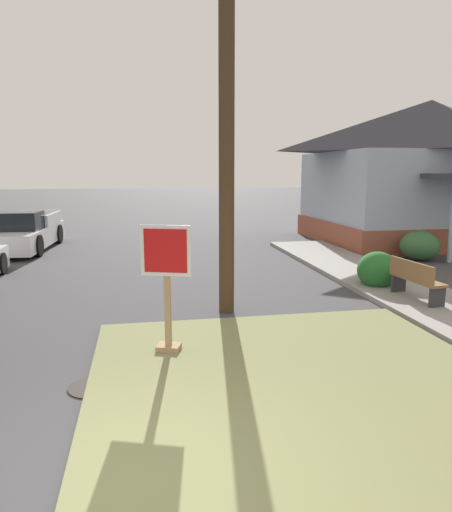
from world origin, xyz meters
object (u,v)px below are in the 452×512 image
Objects in this scene: stop_sign at (167,290)px; manhole_cover at (95,386)px; street_bench at (415,278)px; pickup_truck_white at (22,234)px; utility_pole at (227,72)px.

stop_sign reaches higher than manhole_cover.
street_bench is at bearing 23.38° from manhole_cover.
pickup_truck_white is at bearing 113.28° from stop_sign.
street_bench is (5.46, 1.88, -0.48)m from stop_sign.
stop_sign is at bearing -161.02° from street_bench.
stop_sign is 4.43m from utility_pole.
stop_sign is at bearing -66.72° from pickup_truck_white.
stop_sign is 5.79m from street_bench.
pickup_truck_white is at bearing 124.27° from utility_pole.
utility_pole is (1.33, 2.10, 3.67)m from stop_sign.
utility_pole is at bearing 51.91° from manhole_cover.
stop_sign reaches higher than street_bench.
utility_pole is at bearing -55.73° from pickup_truck_white.
manhole_cover is 0.47× the size of street_bench.
street_bench is at bearing 18.98° from stop_sign.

